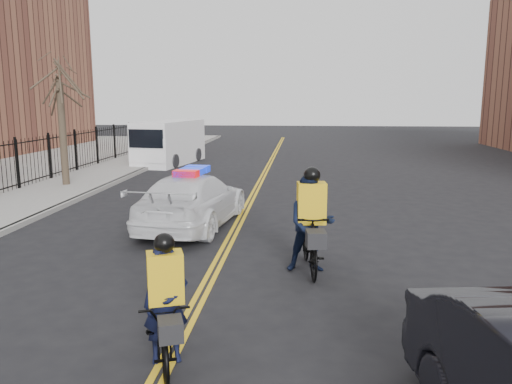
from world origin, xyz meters
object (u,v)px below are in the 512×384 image
Objects in this scene: cargo_van at (168,143)px; cyclist_far at (311,231)px; cyclist_near at (167,317)px; police_cruiser at (193,200)px.

cargo_van is 2.66× the size of cyclist_far.
cyclist_near is (5.54, -20.67, -0.53)m from cargo_van.
cargo_van is at bearing 85.40° from cyclist_near.
cargo_van reaches higher than cyclist_far.
cyclist_near is 4.26m from cyclist_far.
cyclist_near is 0.87× the size of cyclist_far.
cargo_van reaches higher than police_cruiser.
police_cruiser is 14.15m from cargo_van.
cyclist_far is at bearing -56.65° from cargo_van.
cargo_van reaches higher than cyclist_near.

